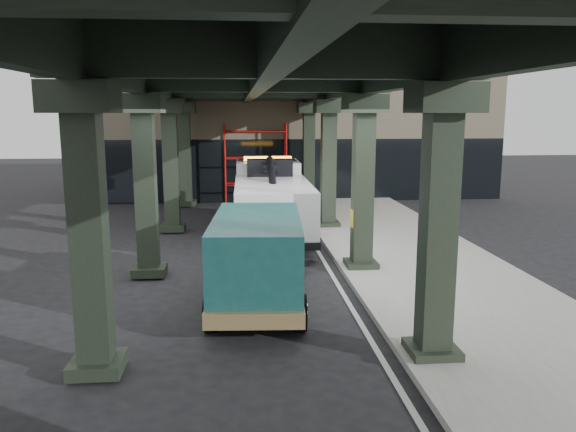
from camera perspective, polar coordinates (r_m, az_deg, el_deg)
ground at (r=14.18m, az=-1.23°, el=-8.08°), size 90.00×90.00×0.00m
sidewalk at (r=16.93m, az=13.71°, el=-5.04°), size 5.00×40.00×0.15m
lane_stripe at (r=16.27m, az=4.28°, el=-5.64°), size 0.12×38.00×0.01m
viaduct at (r=15.46m, az=-3.37°, el=13.97°), size 7.40×32.00×6.40m
building at (r=33.55m, az=-0.22°, el=9.57°), size 22.00×10.00×8.00m
scaffolding at (r=28.18m, az=-3.34°, el=5.53°), size 3.08×0.88×4.00m
tow_truck at (r=20.85m, az=-1.81°, el=1.95°), size 2.80×9.00×2.93m
towed_van at (r=13.28m, az=-3.11°, el=-4.13°), size 2.45×5.48×2.17m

